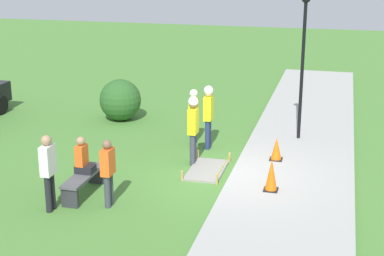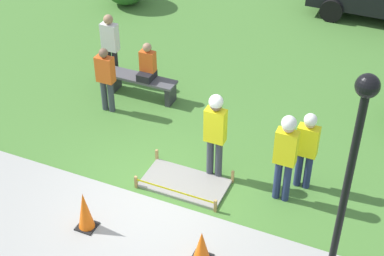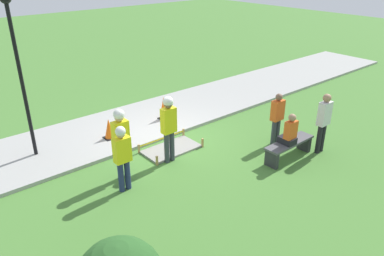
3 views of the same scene
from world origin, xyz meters
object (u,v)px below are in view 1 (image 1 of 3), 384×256
at_px(traffic_cone_far_patch, 276,149).
at_px(lamppost_near, 303,47).
at_px(traffic_cone_near_patch, 271,175).
at_px(person_seated_on_bench, 83,158).
at_px(bystander_in_orange_shirt, 108,169).
at_px(worker_trainee, 208,111).
at_px(worker_supervisor, 194,112).
at_px(park_bench, 84,181).
at_px(worker_assistant, 193,124).
at_px(bystander_in_gray_shirt, 48,168).

bearing_deg(traffic_cone_far_patch, lamppost_near, -11.75).
bearing_deg(lamppost_near, traffic_cone_near_patch, 175.89).
distance_m(person_seated_on_bench, bystander_in_orange_shirt, 1.06).
distance_m(traffic_cone_near_patch, bystander_in_orange_shirt, 3.87).
xyz_separation_m(traffic_cone_far_patch, person_seated_on_bench, (-3.17, 4.25, 0.45)).
bearing_deg(worker_trainee, worker_supervisor, 61.88).
relative_size(park_bench, worker_assistant, 0.88).
xyz_separation_m(traffic_cone_near_patch, worker_trainee, (2.90, 2.22, 0.65)).
bearing_deg(bystander_in_gray_shirt, worker_trainee, -25.93).
xyz_separation_m(worker_assistant, bystander_in_gray_shirt, (-3.66, 2.37, -0.15)).
height_order(traffic_cone_near_patch, worker_supervisor, worker_supervisor).
relative_size(traffic_cone_near_patch, worker_trainee, 0.42).
xyz_separation_m(traffic_cone_far_patch, worker_trainee, (0.74, 2.09, 0.74)).
distance_m(traffic_cone_near_patch, traffic_cone_far_patch, 2.16).
xyz_separation_m(traffic_cone_far_patch, worker_assistant, (-0.66, 2.18, 0.75)).
distance_m(person_seated_on_bench, worker_assistant, 3.27).
xyz_separation_m(traffic_cone_far_patch, bystander_in_gray_shirt, (-4.31, 4.55, 0.60)).
bearing_deg(traffic_cone_far_patch, worker_trainee, 70.37).
height_order(park_bench, bystander_in_gray_shirt, bystander_in_gray_shirt).
bearing_deg(traffic_cone_far_patch, person_seated_on_bench, 126.76).
xyz_separation_m(traffic_cone_near_patch, worker_supervisor, (3.17, 2.73, 0.50)).
distance_m(person_seated_on_bench, bystander_in_gray_shirt, 1.19).
xyz_separation_m(worker_assistant, lamppost_near, (2.76, -2.62, 1.74)).
bearing_deg(bystander_in_gray_shirt, park_bench, -19.08).
bearing_deg(worker_trainee, park_bench, 152.48).
relative_size(worker_trainee, bystander_in_gray_shirt, 1.07).
xyz_separation_m(traffic_cone_near_patch, traffic_cone_far_patch, (2.16, 0.13, -0.08)).
bearing_deg(worker_supervisor, lamppost_near, -70.33).
distance_m(traffic_cone_near_patch, bystander_in_gray_shirt, 5.18).
bearing_deg(person_seated_on_bench, traffic_cone_far_patch, -53.24).
bearing_deg(person_seated_on_bench, worker_assistant, -39.40).
height_order(park_bench, bystander_in_orange_shirt, bystander_in_orange_shirt).
bearing_deg(traffic_cone_near_patch, person_seated_on_bench, 103.09).
distance_m(worker_trainee, bystander_in_orange_shirt, 4.69).
bearing_deg(worker_assistant, bystander_in_orange_shirt, 159.08).
bearing_deg(bystander_in_orange_shirt, traffic_cone_far_patch, -41.84).
bearing_deg(worker_assistant, person_seated_on_bench, 140.60).
relative_size(person_seated_on_bench, bystander_in_orange_shirt, 0.56).
height_order(traffic_cone_far_patch, lamppost_near, lamppost_near).
relative_size(person_seated_on_bench, worker_trainee, 0.47).
bearing_deg(worker_assistant, lamppost_near, -43.53).
bearing_deg(park_bench, lamppost_near, -40.59).
xyz_separation_m(traffic_cone_near_patch, lamppost_near, (4.26, -0.31, 2.40)).
bearing_deg(park_bench, worker_trainee, -27.52).
bearing_deg(lamppost_near, bystander_in_gray_shirt, 142.16).
height_order(traffic_cone_far_patch, bystander_in_orange_shirt, bystander_in_orange_shirt).
relative_size(worker_supervisor, worker_assistant, 0.89).
xyz_separation_m(traffic_cone_far_patch, worker_supervisor, (1.02, 2.60, 0.59)).
bearing_deg(worker_assistant, worker_trainee, -3.83).
xyz_separation_m(worker_supervisor, worker_assistant, (-1.67, -0.41, 0.16)).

